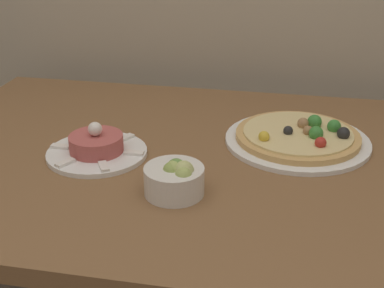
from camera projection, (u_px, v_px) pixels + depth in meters
The scene contains 4 objects.
dining_table at pixel (186, 195), 1.14m from camera, with size 1.19×0.82×0.73m.
pizza_plate at pixel (299, 137), 1.14m from camera, with size 0.31×0.31×0.05m.
tartare_plate at pixel (97, 148), 1.09m from camera, with size 0.21×0.21×0.07m.
small_bowl at pixel (175, 178), 0.94m from camera, with size 0.11×0.11×0.07m.
Camera 1 is at (0.20, -0.56, 1.21)m, focal length 50.00 mm.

